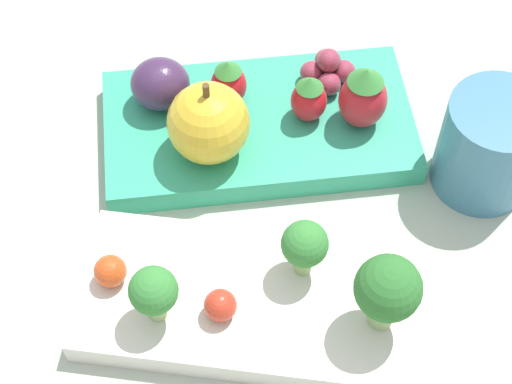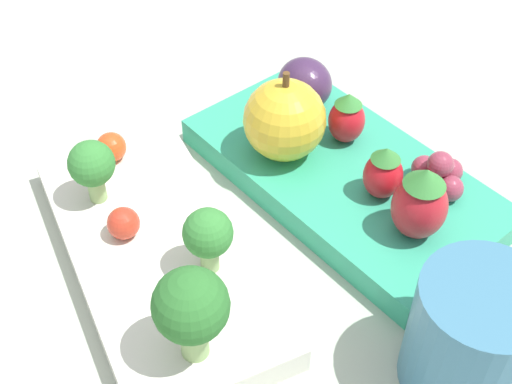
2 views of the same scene
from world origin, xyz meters
The scene contains 15 objects.
ground_plane centered at (0.00, 0.00, 0.00)m, with size 4.00×4.00×0.00m, color #ADB7A3.
bento_box_savoury centered at (0.00, 0.07, 0.01)m, with size 0.23×0.13×0.02m.
bento_box_fruit centered at (-0.01, -0.07, 0.01)m, with size 0.23×0.13×0.02m.
broccoli_floret_0 centered at (0.06, 0.08, 0.05)m, with size 0.03×0.03×0.05m.
broccoli_floret_1 centered at (-0.03, 0.05, 0.05)m, with size 0.03×0.03×0.05m.
broccoli_floret_2 centered at (-0.08, 0.09, 0.06)m, with size 0.04×0.04×0.06m.
cherry_tomato_0 centered at (0.02, 0.08, 0.03)m, with size 0.02×0.02×0.02m.
cherry_tomato_1 centered at (0.09, 0.05, 0.03)m, with size 0.02×0.02×0.02m.
apple centered at (0.02, -0.05, 0.05)m, with size 0.06×0.06×0.07m.
strawberry_0 centered at (0.01, -0.09, 0.04)m, with size 0.03×0.03×0.04m.
strawberry_1 centered at (-0.05, -0.08, 0.04)m, with size 0.03×0.03×0.04m.
strawberry_2 centered at (-0.08, -0.07, 0.04)m, with size 0.03×0.03×0.05m.
plum centered at (0.06, -0.09, 0.04)m, with size 0.04×0.04×0.04m.
grape_cluster centered at (-0.06, -0.11, 0.03)m, with size 0.04×0.04×0.03m.
drinking_cup centered at (-0.16, -0.03, 0.04)m, with size 0.07×0.07×0.07m.
Camera 2 is at (-0.27, 0.18, 0.35)m, focal length 50.00 mm.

